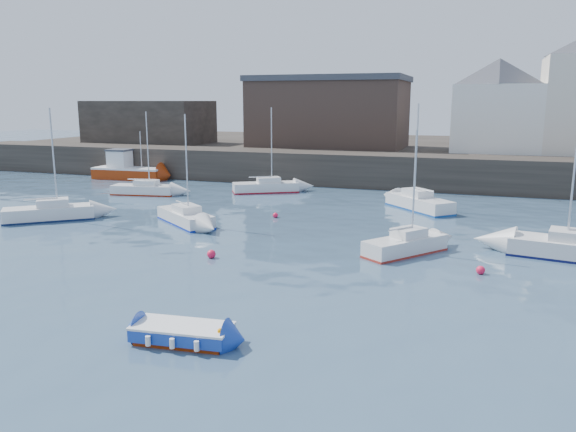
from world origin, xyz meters
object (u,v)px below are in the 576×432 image
(blue_dinghy, at_px, (182,333))
(sailboat_c, at_px, (406,245))
(buoy_far, at_px, (275,218))
(sailboat_f, at_px, (419,203))
(fishing_boat, at_px, (128,170))
(sailboat_e, at_px, (144,189))
(sailboat_h, at_px, (266,187))
(sailboat_a, at_px, (50,213))
(sailboat_b, at_px, (185,217))
(buoy_mid, at_px, (480,274))
(buoy_near, at_px, (211,258))

(blue_dinghy, height_order, sailboat_c, sailboat_c)
(buoy_far, bearing_deg, sailboat_f, 34.26)
(fishing_boat, xyz_separation_m, sailboat_e, (7.14, -7.98, -0.48))
(sailboat_h, relative_size, buoy_far, 20.11)
(sailboat_a, height_order, sailboat_e, sailboat_a)
(sailboat_b, bearing_deg, buoy_mid, -15.79)
(buoy_near, bearing_deg, sailboat_a, 161.70)
(fishing_boat, height_order, sailboat_c, sailboat_c)
(blue_dinghy, bearing_deg, sailboat_c, 68.00)
(fishing_boat, bearing_deg, sailboat_f, -13.72)
(sailboat_c, height_order, buoy_near, sailboat_c)
(blue_dinghy, distance_m, sailboat_f, 26.39)
(sailboat_c, height_order, buoy_mid, sailboat_c)
(buoy_mid, bearing_deg, buoy_far, 146.46)
(sailboat_f, bearing_deg, fishing_boat, 166.28)
(buoy_near, bearing_deg, buoy_far, 92.39)
(fishing_boat, height_order, sailboat_e, sailboat_e)
(sailboat_b, height_order, sailboat_h, sailboat_h)
(sailboat_a, bearing_deg, sailboat_b, 12.65)
(sailboat_e, bearing_deg, buoy_near, -47.91)
(sailboat_c, distance_m, sailboat_e, 26.26)
(fishing_boat, relative_size, buoy_far, 20.63)
(sailboat_e, distance_m, buoy_far, 14.87)
(buoy_near, height_order, buoy_far, buoy_near)
(blue_dinghy, distance_m, sailboat_e, 31.03)
(sailboat_b, xyz_separation_m, sailboat_h, (0.25, 13.66, 0.02))
(blue_dinghy, height_order, sailboat_a, sailboat_a)
(sailboat_f, bearing_deg, buoy_near, -117.13)
(buoy_far, bearing_deg, sailboat_e, 158.81)
(sailboat_f, relative_size, buoy_mid, 18.92)
(fishing_boat, xyz_separation_m, buoy_near, (21.44, -23.81, -0.93))
(sailboat_a, bearing_deg, sailboat_h, 59.38)
(sailboat_h, xyz_separation_m, buoy_mid, (17.90, -18.79, -0.47))
(blue_dinghy, bearing_deg, sailboat_h, 106.30)
(sailboat_a, height_order, sailboat_f, sailboat_f)
(sailboat_f, distance_m, buoy_far, 10.77)
(sailboat_f, distance_m, buoy_mid, 15.53)
(sailboat_c, distance_m, buoy_mid, 4.45)
(buoy_far, bearing_deg, sailboat_c, -33.91)
(blue_dinghy, xyz_separation_m, sailboat_a, (-18.02, 14.18, 0.17))
(blue_dinghy, height_order, fishing_boat, fishing_boat)
(sailboat_c, relative_size, sailboat_f, 0.83)
(fishing_boat, distance_m, buoy_far, 24.91)
(sailboat_f, relative_size, buoy_near, 17.26)
(blue_dinghy, height_order, sailboat_f, sailboat_f)
(fishing_boat, distance_m, sailboat_b, 23.50)
(sailboat_e, bearing_deg, sailboat_f, 1.72)
(fishing_boat, height_order, buoy_mid, fishing_boat)
(sailboat_c, distance_m, buoy_far, 11.56)
(blue_dinghy, distance_m, sailboat_b, 18.53)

